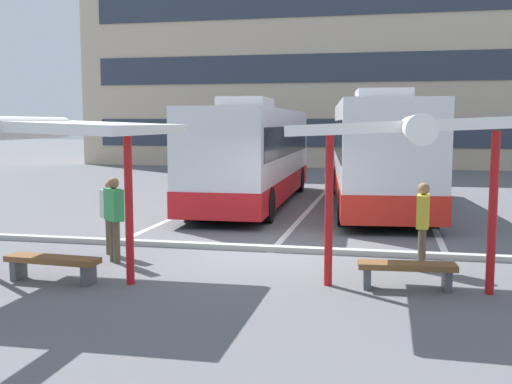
# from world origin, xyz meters

# --- Properties ---
(ground_plane) EXTENTS (160.00, 160.00, 0.00)m
(ground_plane) POSITION_xyz_m (0.00, 0.00, 0.00)
(ground_plane) COLOR slate
(terminal_building) EXTENTS (34.76, 11.27, 22.33)m
(terminal_building) POSITION_xyz_m (0.03, 30.39, 9.81)
(terminal_building) COLOR #C6B293
(terminal_building) RESTS_ON ground
(coach_bus_0) EXTENTS (2.76, 11.06, 3.56)m
(coach_bus_0) POSITION_xyz_m (-2.04, 7.70, 1.65)
(coach_bus_0) COLOR silver
(coach_bus_0) RESTS_ON ground
(coach_bus_1) EXTENTS (3.68, 10.72, 3.75)m
(coach_bus_1) POSITION_xyz_m (2.10, 7.52, 1.75)
(coach_bus_1) COLOR silver
(coach_bus_1) RESTS_ON ground
(lane_stripe_0) EXTENTS (0.16, 14.00, 0.01)m
(lane_stripe_0) POSITION_xyz_m (-3.67, 6.98, 0.00)
(lane_stripe_0) COLOR white
(lane_stripe_0) RESTS_ON ground
(lane_stripe_1) EXTENTS (0.16, 14.00, 0.01)m
(lane_stripe_1) POSITION_xyz_m (0.00, 6.98, 0.00)
(lane_stripe_1) COLOR white
(lane_stripe_1) RESTS_ON ground
(lane_stripe_2) EXTENTS (0.16, 14.00, 0.01)m
(lane_stripe_2) POSITION_xyz_m (3.67, 6.98, 0.00)
(lane_stripe_2) COLOR white
(lane_stripe_2) RESTS_ON ground
(waiting_shelter_0) EXTENTS (3.77, 5.05, 2.87)m
(waiting_shelter_0) POSITION_xyz_m (-3.26, -3.32, 2.66)
(waiting_shelter_0) COLOR red
(waiting_shelter_0) RESTS_ON ground
(bench_0) EXTENTS (1.73, 0.53, 0.45)m
(bench_0) POSITION_xyz_m (-3.26, -3.19, 0.34)
(bench_0) COLOR brown
(bench_0) RESTS_ON ground
(waiting_shelter_1) EXTENTS (3.62, 4.96, 2.88)m
(waiting_shelter_1) POSITION_xyz_m (2.77, -2.68, 2.66)
(waiting_shelter_1) COLOR red
(waiting_shelter_1) RESTS_ON ground
(bench_1) EXTENTS (1.64, 0.55, 0.45)m
(bench_1) POSITION_xyz_m (2.77, -2.38, 0.33)
(bench_1) COLOR brown
(bench_1) RESTS_ON ground
(platform_kerb) EXTENTS (44.00, 0.24, 0.12)m
(platform_kerb) POSITION_xyz_m (0.00, 0.12, 0.06)
(platform_kerb) COLOR #ADADA8
(platform_kerb) RESTS_ON ground
(waiting_passenger_0) EXTENTS (0.26, 0.50, 1.66)m
(waiting_passenger_0) POSITION_xyz_m (3.08, -1.00, 0.96)
(waiting_passenger_0) COLOR brown
(waiting_passenger_0) RESTS_ON ground
(waiting_passenger_1) EXTENTS (0.52, 0.49, 1.71)m
(waiting_passenger_1) POSITION_xyz_m (-2.86, -1.55, 0.99)
(waiting_passenger_1) COLOR brown
(waiting_passenger_1) RESTS_ON ground
(waiting_passenger_2) EXTENTS (0.51, 0.40, 1.58)m
(waiting_passenger_2) POSITION_xyz_m (-3.24, -0.91, 0.90)
(waiting_passenger_2) COLOR brown
(waiting_passenger_2) RESTS_ON ground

